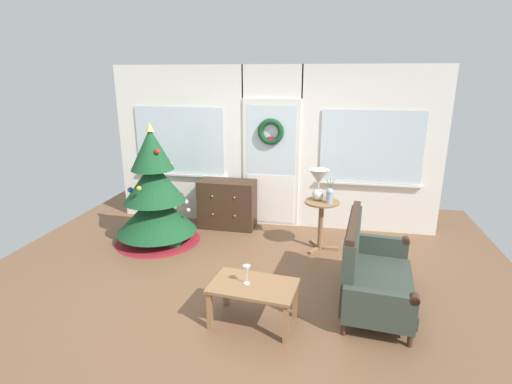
{
  "coord_description": "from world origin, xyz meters",
  "views": [
    {
      "loc": [
        0.96,
        -4.07,
        2.41
      ],
      "look_at": [
        0.05,
        0.55,
        1.0
      ],
      "focal_mm": 27.74,
      "sensor_mm": 36.0,
      "label": 1
    }
  ],
  "objects_px": {
    "dresser_cabinet": "(227,204)",
    "table_lamp": "(319,180)",
    "coffee_table": "(253,290)",
    "settee_sofa": "(369,271)",
    "gift_box": "(173,240)",
    "side_table": "(321,215)",
    "christmas_tree": "(155,198)",
    "wine_glass": "(247,271)",
    "flower_vase": "(330,195)"
  },
  "relations": [
    {
      "from": "settee_sofa",
      "to": "coffee_table",
      "type": "height_order",
      "value": "settee_sofa"
    },
    {
      "from": "dresser_cabinet",
      "to": "wine_glass",
      "type": "bearing_deg",
      "value": -70.67
    },
    {
      "from": "wine_glass",
      "to": "gift_box",
      "type": "distance_m",
      "value": 2.16
    },
    {
      "from": "dresser_cabinet",
      "to": "christmas_tree",
      "type": "bearing_deg",
      "value": -139.6
    },
    {
      "from": "christmas_tree",
      "to": "table_lamp",
      "type": "bearing_deg",
      "value": 5.3
    },
    {
      "from": "side_table",
      "to": "table_lamp",
      "type": "relative_size",
      "value": 1.63
    },
    {
      "from": "flower_vase",
      "to": "coffee_table",
      "type": "bearing_deg",
      "value": -110.45
    },
    {
      "from": "table_lamp",
      "to": "coffee_table",
      "type": "distance_m",
      "value": 2.11
    },
    {
      "from": "christmas_tree",
      "to": "coffee_table",
      "type": "relative_size",
      "value": 1.99
    },
    {
      "from": "settee_sofa",
      "to": "flower_vase",
      "type": "distance_m",
      "value": 1.4
    },
    {
      "from": "christmas_tree",
      "to": "coffee_table",
      "type": "height_order",
      "value": "christmas_tree"
    },
    {
      "from": "christmas_tree",
      "to": "flower_vase",
      "type": "height_order",
      "value": "christmas_tree"
    },
    {
      "from": "side_table",
      "to": "gift_box",
      "type": "distance_m",
      "value": 2.15
    },
    {
      "from": "settee_sofa",
      "to": "side_table",
      "type": "xyz_separation_m",
      "value": [
        -0.56,
        1.3,
        0.13
      ]
    },
    {
      "from": "christmas_tree",
      "to": "side_table",
      "type": "height_order",
      "value": "christmas_tree"
    },
    {
      "from": "settee_sofa",
      "to": "coffee_table",
      "type": "xyz_separation_m",
      "value": [
        -1.15,
        -0.6,
        -0.02
      ]
    },
    {
      "from": "wine_glass",
      "to": "settee_sofa",
      "type": "bearing_deg",
      "value": 26.12
    },
    {
      "from": "table_lamp",
      "to": "coffee_table",
      "type": "xyz_separation_m",
      "value": [
        -0.53,
        -1.94,
        -0.64
      ]
    },
    {
      "from": "dresser_cabinet",
      "to": "flower_vase",
      "type": "height_order",
      "value": "flower_vase"
    },
    {
      "from": "settee_sofa",
      "to": "gift_box",
      "type": "xyz_separation_m",
      "value": [
        -2.64,
        0.95,
        -0.27
      ]
    },
    {
      "from": "dresser_cabinet",
      "to": "coffee_table",
      "type": "xyz_separation_m",
      "value": [
        0.93,
        -2.47,
        -0.03
      ]
    },
    {
      "from": "dresser_cabinet",
      "to": "table_lamp",
      "type": "height_order",
      "value": "table_lamp"
    },
    {
      "from": "side_table",
      "to": "gift_box",
      "type": "height_order",
      "value": "side_table"
    },
    {
      "from": "settee_sofa",
      "to": "coffee_table",
      "type": "relative_size",
      "value": 1.67
    },
    {
      "from": "wine_glass",
      "to": "gift_box",
      "type": "relative_size",
      "value": 0.95
    },
    {
      "from": "coffee_table",
      "to": "side_table",
      "type": "bearing_deg",
      "value": 72.86
    },
    {
      "from": "christmas_tree",
      "to": "flower_vase",
      "type": "bearing_deg",
      "value": 2.68
    },
    {
      "from": "table_lamp",
      "to": "dresser_cabinet",
      "type": "bearing_deg",
      "value": 159.89
    },
    {
      "from": "dresser_cabinet",
      "to": "side_table",
      "type": "relative_size",
      "value": 1.26
    },
    {
      "from": "christmas_tree",
      "to": "wine_glass",
      "type": "xyz_separation_m",
      "value": [
        1.75,
        -1.71,
        -0.1
      ]
    },
    {
      "from": "side_table",
      "to": "table_lamp",
      "type": "bearing_deg",
      "value": 146.31
    },
    {
      "from": "christmas_tree",
      "to": "dresser_cabinet",
      "type": "relative_size",
      "value": 1.95
    },
    {
      "from": "flower_vase",
      "to": "coffee_table",
      "type": "xyz_separation_m",
      "value": [
        -0.69,
        -1.84,
        -0.47
      ]
    },
    {
      "from": "christmas_tree",
      "to": "coffee_table",
      "type": "distance_m",
      "value": 2.52
    },
    {
      "from": "flower_vase",
      "to": "dresser_cabinet",
      "type": "bearing_deg",
      "value": 158.61
    },
    {
      "from": "dresser_cabinet",
      "to": "gift_box",
      "type": "xyz_separation_m",
      "value": [
        -0.56,
        -0.92,
        -0.29
      ]
    },
    {
      "from": "christmas_tree",
      "to": "settee_sofa",
      "type": "distance_m",
      "value": 3.18
    },
    {
      "from": "side_table",
      "to": "wine_glass",
      "type": "distance_m",
      "value": 2.0
    },
    {
      "from": "flower_vase",
      "to": "wine_glass",
      "type": "xyz_separation_m",
      "value": [
        -0.75,
        -1.83,
        -0.27
      ]
    },
    {
      "from": "table_lamp",
      "to": "flower_vase",
      "type": "relative_size",
      "value": 1.26
    },
    {
      "from": "wine_glass",
      "to": "side_table",
      "type": "bearing_deg",
      "value": 70.95
    },
    {
      "from": "flower_vase",
      "to": "table_lamp",
      "type": "bearing_deg",
      "value": 147.99
    },
    {
      "from": "dresser_cabinet",
      "to": "settee_sofa",
      "type": "relative_size",
      "value": 0.61
    },
    {
      "from": "christmas_tree",
      "to": "dresser_cabinet",
      "type": "distance_m",
      "value": 1.19
    },
    {
      "from": "settee_sofa",
      "to": "table_lamp",
      "type": "height_order",
      "value": "table_lamp"
    },
    {
      "from": "flower_vase",
      "to": "coffee_table",
      "type": "distance_m",
      "value": 2.02
    },
    {
      "from": "wine_glass",
      "to": "flower_vase",
      "type": "bearing_deg",
      "value": 67.65
    },
    {
      "from": "settee_sofa",
      "to": "side_table",
      "type": "height_order",
      "value": "settee_sofa"
    },
    {
      "from": "dresser_cabinet",
      "to": "gift_box",
      "type": "relative_size",
      "value": 4.43
    },
    {
      "from": "settee_sofa",
      "to": "flower_vase",
      "type": "relative_size",
      "value": 4.25
    }
  ]
}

